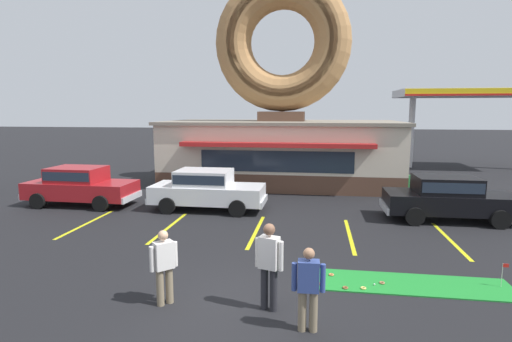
% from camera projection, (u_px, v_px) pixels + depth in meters
% --- Properties ---
extents(ground_plane, '(160.00, 160.00, 0.00)m').
position_uv_depth(ground_plane, '(241.00, 305.00, 8.13)').
color(ground_plane, black).
extents(donut_shop_building, '(12.30, 6.75, 10.96)m').
position_uv_depth(donut_shop_building, '(282.00, 114.00, 21.25)').
color(donut_shop_building, brown).
rests_on(donut_shop_building, ground).
extents(putting_mat, '(4.74, 1.20, 0.03)m').
position_uv_depth(putting_mat, '(403.00, 284.00, 9.08)').
color(putting_mat, '#1E842D').
rests_on(putting_mat, ground).
extents(mini_donut_near_left, '(0.13, 0.13, 0.04)m').
position_uv_depth(mini_donut_near_left, '(321.00, 284.00, 8.99)').
color(mini_donut_near_left, brown).
rests_on(mini_donut_near_left, putting_mat).
extents(mini_donut_near_right, '(0.13, 0.13, 0.04)m').
position_uv_depth(mini_donut_near_right, '(345.00, 288.00, 8.81)').
color(mini_donut_near_right, brown).
rests_on(mini_donut_near_right, putting_mat).
extents(mini_donut_mid_left, '(0.13, 0.13, 0.04)m').
position_uv_depth(mini_donut_mid_left, '(382.00, 283.00, 9.06)').
color(mini_donut_mid_left, '#A5724C').
rests_on(mini_donut_mid_left, putting_mat).
extents(mini_donut_mid_centre, '(0.13, 0.13, 0.04)m').
position_uv_depth(mini_donut_mid_centre, '(331.00, 275.00, 9.50)').
color(mini_donut_mid_centre, '#D17F47').
rests_on(mini_donut_mid_centre, putting_mat).
extents(mini_donut_mid_right, '(0.13, 0.13, 0.04)m').
position_uv_depth(mini_donut_mid_right, '(363.00, 288.00, 8.79)').
color(mini_donut_mid_right, '#E5C666').
rests_on(mini_donut_mid_right, putting_mat).
extents(mini_donut_far_left, '(0.13, 0.13, 0.04)m').
position_uv_depth(mini_donut_far_left, '(308.00, 272.00, 9.67)').
color(mini_donut_far_left, '#D8667F').
rests_on(mini_donut_far_left, putting_mat).
extents(golf_ball, '(0.04, 0.04, 0.04)m').
position_uv_depth(golf_ball, '(374.00, 284.00, 8.97)').
color(golf_ball, white).
rests_on(golf_ball, putting_mat).
extents(putting_flag_pin, '(0.13, 0.01, 0.55)m').
position_uv_depth(putting_flag_pin, '(504.00, 269.00, 8.83)').
color(putting_flag_pin, silver).
rests_on(putting_flag_pin, putting_mat).
extents(car_white, '(4.57, 2.01, 1.60)m').
position_uv_depth(car_white, '(207.00, 188.00, 15.79)').
color(car_white, silver).
rests_on(car_white, ground).
extents(car_black, '(4.57, 2.00, 1.60)m').
position_uv_depth(car_black, '(448.00, 196.00, 14.27)').
color(car_black, black).
rests_on(car_black, ground).
extents(car_red, '(4.58, 2.02, 1.60)m').
position_uv_depth(car_red, '(80.00, 184.00, 16.58)').
color(car_red, maroon).
rests_on(car_red, ground).
extents(pedestrian_blue_sweater_man, '(0.60, 0.25, 1.55)m').
position_uv_depth(pedestrian_blue_sweater_man, '(308.00, 286.00, 7.05)').
color(pedestrian_blue_sweater_man, '#7F7056').
rests_on(pedestrian_blue_sweater_man, ground).
extents(pedestrian_hooded_kid, '(0.57, 0.35, 1.77)m').
position_uv_depth(pedestrian_hooded_kid, '(269.00, 262.00, 7.79)').
color(pedestrian_hooded_kid, '#232328').
rests_on(pedestrian_hooded_kid, ground).
extents(pedestrian_leather_jacket_man, '(0.45, 0.45, 1.56)m').
position_uv_depth(pedestrian_leather_jacket_man, '(164.00, 264.00, 8.04)').
color(pedestrian_leather_jacket_man, '#7F7056').
rests_on(pedestrian_leather_jacket_man, ground).
extents(trash_bin, '(0.57, 0.57, 0.97)m').
position_uv_depth(trash_bin, '(405.00, 185.00, 18.45)').
color(trash_bin, '#1E662D').
rests_on(trash_bin, ground).
extents(gas_station_canopy, '(9.00, 4.46, 5.30)m').
position_uv_depth(gas_station_canopy, '(468.00, 96.00, 26.56)').
color(gas_station_canopy, silver).
rests_on(gas_station_canopy, ground).
extents(parking_stripe_far_left, '(0.12, 3.60, 0.01)m').
position_uv_depth(parking_stripe_far_left, '(87.00, 224.00, 13.95)').
color(parking_stripe_far_left, yellow).
rests_on(parking_stripe_far_left, ground).
extents(parking_stripe_left, '(0.12, 3.60, 0.01)m').
position_uv_depth(parking_stripe_left, '(169.00, 227.00, 13.52)').
color(parking_stripe_left, yellow).
rests_on(parking_stripe_left, ground).
extents(parking_stripe_mid_left, '(0.12, 3.60, 0.01)m').
position_uv_depth(parking_stripe_mid_left, '(256.00, 231.00, 13.08)').
color(parking_stripe_mid_left, yellow).
rests_on(parking_stripe_mid_left, ground).
extents(parking_stripe_centre, '(0.12, 3.60, 0.01)m').
position_uv_depth(parking_stripe_centre, '(350.00, 235.00, 12.64)').
color(parking_stripe_centre, yellow).
rests_on(parking_stripe_centre, ground).
extents(parking_stripe_mid_right, '(0.12, 3.60, 0.01)m').
position_uv_depth(parking_stripe_mid_right, '(450.00, 240.00, 12.20)').
color(parking_stripe_mid_right, yellow).
rests_on(parking_stripe_mid_right, ground).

